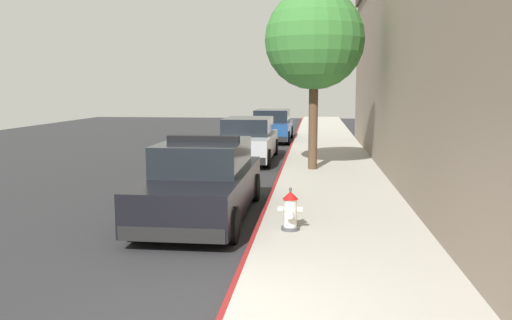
{
  "coord_description": "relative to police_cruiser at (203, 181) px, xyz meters",
  "views": [
    {
      "loc": [
        0.96,
        -5.34,
        2.65
      ],
      "look_at": [
        -0.36,
        6.35,
        1.0
      ],
      "focal_mm": 36.31,
      "sensor_mm": 36.0,
      "label": 1
    }
  ],
  "objects": [
    {
      "name": "street_tree",
      "position": [
        2.2,
        5.79,
        3.32
      ],
      "size": [
        3.01,
        3.01,
        5.46
      ],
      "color": "brown",
      "rests_on": "sidewalk_pavement"
    },
    {
      "name": "police_cruiser",
      "position": [
        0.0,
        0.0,
        0.0
      ],
      "size": [
        1.94,
        4.84,
        1.68
      ],
      "color": "black",
      "rests_on": "ground"
    },
    {
      "name": "fire_hydrant",
      "position": [
        1.85,
        -1.29,
        -0.25
      ],
      "size": [
        0.44,
        0.4,
        0.76
      ],
      "color": "#4C4C51",
      "rests_on": "sidewalk_pavement"
    },
    {
      "name": "curb_painted_edge",
      "position": [
        1.24,
        5.11,
        -0.67
      ],
      "size": [
        0.08,
        60.0,
        0.14
      ],
      "primitive_type": "cube",
      "color": "maroon",
      "rests_on": "ground"
    },
    {
      "name": "sidewalk_pavement",
      "position": [
        2.79,
        5.11,
        -0.67
      ],
      "size": [
        3.02,
        60.0,
        0.14
      ],
      "primitive_type": "cube",
      "color": "#ADA89E",
      "rests_on": "ground"
    },
    {
      "name": "ground_plane",
      "position": [
        -3.21,
        5.11,
        -0.84
      ],
      "size": [
        28.43,
        60.0,
        0.2
      ],
      "primitive_type": "cube",
      "color": "#2B2B2D"
    },
    {
      "name": "storefront_building",
      "position": [
        6.9,
        2.94,
        2.75
      ],
      "size": [
        5.44,
        27.64,
        6.97
      ],
      "color": "gray",
      "rests_on": "ground"
    },
    {
      "name": "parked_car_silver_ahead",
      "position": [
        -0.16,
        8.41,
        -0.0
      ],
      "size": [
        1.94,
        4.84,
        1.56
      ],
      "color": "#B2B5BA",
      "rests_on": "ground"
    },
    {
      "name": "parked_car_dark_far",
      "position": [
        0.13,
        15.56,
        -0.0
      ],
      "size": [
        1.94,
        4.84,
        1.56
      ],
      "color": "navy",
      "rests_on": "ground"
    }
  ]
}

